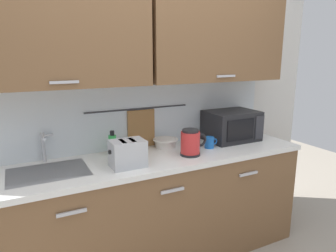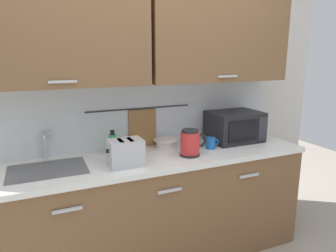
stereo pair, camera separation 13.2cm
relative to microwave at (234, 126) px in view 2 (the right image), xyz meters
The scene contains 10 objects.
counter_unit 1.03m from the microwave, behind, with size 2.53×0.64×0.90m.
back_wall_assembly 0.97m from the microwave, behind, with size 3.70×0.41×2.50m.
sink_faucet 1.61m from the microwave, behind, with size 0.09×0.17×0.22m.
microwave is the anchor object (origin of this frame).
electric_kettle 0.60m from the microwave, 159.33° to the right, with size 0.23×0.16×0.21m.
dish_soap_bottle 1.11m from the microwave, behind, with size 0.06×0.06×0.20m.
mug_near_sink 0.97m from the microwave, behind, with size 0.12×0.08×0.09m.
mixing_bowl 0.66m from the microwave, behind, with size 0.21×0.21×0.08m.
toaster 1.11m from the microwave, 168.12° to the right, with size 0.26×0.17×0.19m.
mug_by_kettle 0.35m from the microwave, 159.26° to the right, with size 0.12×0.08×0.09m.
Camera 2 is at (-0.81, -1.83, 1.67)m, focal length 32.89 mm.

